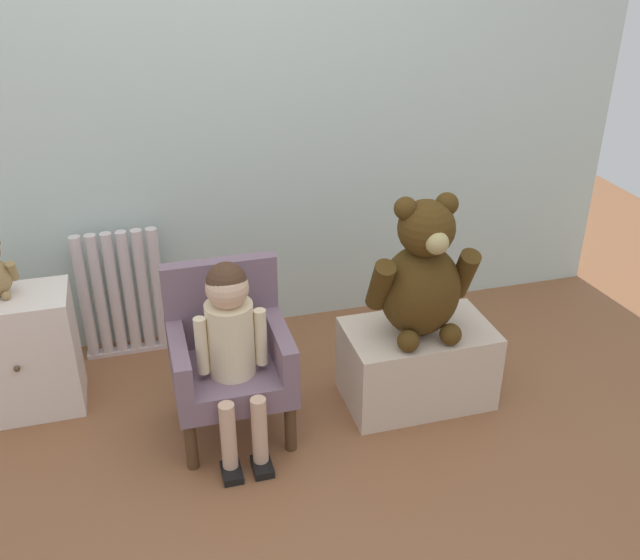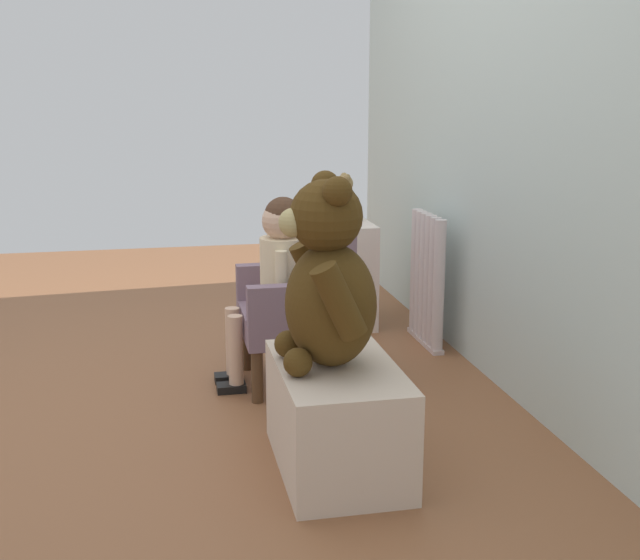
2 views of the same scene
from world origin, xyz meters
The scene contains 9 objects.
ground_plane centered at (0.00, 0.00, 0.00)m, with size 6.00×6.00×0.00m, color brown.
back_wall centered at (0.00, 1.31, 1.20)m, with size 3.80×0.05×2.40m, color silver.
radiator centered at (-0.49, 1.19, 0.29)m, with size 0.37×0.05×0.59m.
small_dresser centered at (-0.88, 0.89, 0.25)m, with size 0.42×0.29×0.50m.
child_armchair centered at (-0.12, 0.56, 0.32)m, with size 0.43×0.40×0.65m.
child_figure centered at (-0.12, 0.46, 0.48)m, with size 0.25×0.35×0.73m.
low_bench centered at (0.63, 0.52, 0.16)m, with size 0.58×0.35×0.33m, color beige.
large_teddy_bear centered at (0.61, 0.50, 0.58)m, with size 0.41×0.29×0.57m.
small_teddy_bear centered at (-0.92, 0.91, 0.60)m, with size 0.17×0.12×0.23m.
Camera 2 is at (2.82, 0.02, 1.13)m, focal length 45.00 mm.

